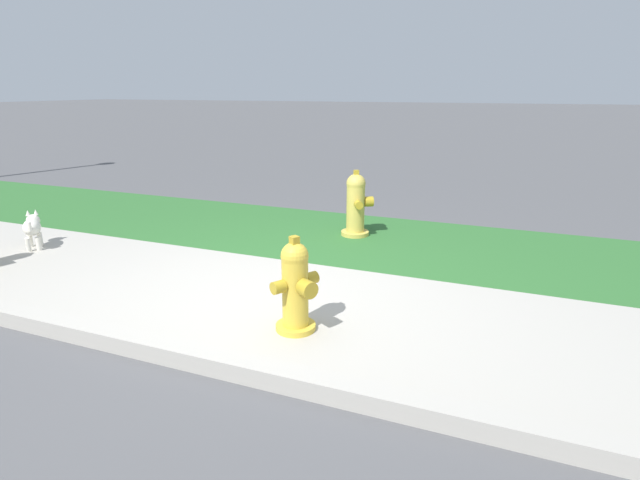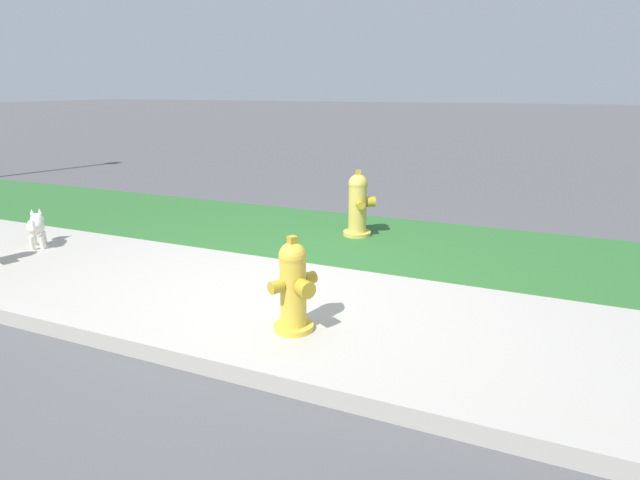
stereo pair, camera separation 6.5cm
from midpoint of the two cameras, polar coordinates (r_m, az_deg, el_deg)
name	(u,v)px [view 1 (the left image)]	position (r m, az deg, el deg)	size (l,w,h in m)	color
ground_plane	(260,301)	(4.17, -7.27, -6.89)	(120.00, 120.00, 0.00)	#515154
sidewalk_pavement	(260,300)	(4.17, -7.27, -6.83)	(18.00, 1.93, 0.01)	#ADA89E
grass_verge	(342,236)	(5.91, 2.21, 0.49)	(18.00, 2.11, 0.01)	#2D662D
street_curb	(182,354)	(3.37, -16.08, -12.43)	(18.00, 0.16, 0.12)	#ADA89E
fire_hydrant_far_end	(356,204)	(5.86, 3.82, 4.08)	(0.37, 0.38, 0.78)	gold
fire_hydrant_at_driveway	(296,287)	(3.52, -3.33, -5.39)	(0.34, 0.36, 0.71)	gold
small_white_dog	(32,227)	(6.24, -30.28, 1.26)	(0.37, 0.37, 0.40)	silver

